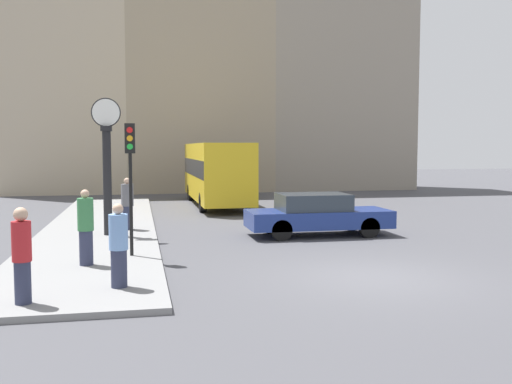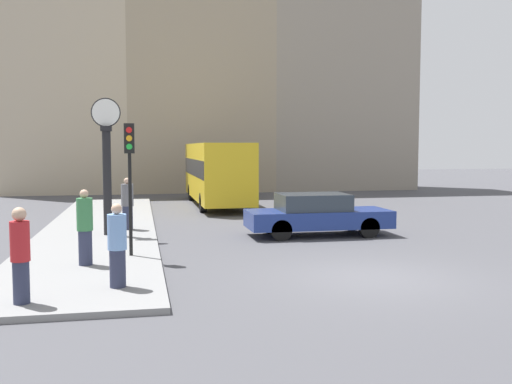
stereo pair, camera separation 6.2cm
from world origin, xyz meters
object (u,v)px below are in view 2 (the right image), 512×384
Objects in this scene: traffic_light_near at (130,161)px; pedestrian_green_hoodie at (85,227)px; sedan_car at (317,214)px; pedestrian_red_top at (20,255)px; street_clock at (107,164)px; pedestrian_grey_jacket at (127,204)px; pedestrian_blue_stripe at (117,246)px; bus_distant at (216,170)px.

pedestrian_green_hoodie is (-1.04, -1.02, -1.55)m from traffic_light_near.
sedan_car is at bearing 29.97° from pedestrian_green_hoodie.
street_clock is at bearing 82.39° from pedestrian_red_top.
pedestrian_grey_jacket reaches higher than pedestrian_blue_stripe.
traffic_light_near is 4.93m from pedestrian_red_top.
pedestrian_grey_jacket is (-4.22, -8.71, -0.77)m from bus_distant.
street_clock reaches higher than pedestrian_blue_stripe.
traffic_light_near is 2.12m from pedestrian_green_hoodie.
pedestrian_green_hoodie is at bearing 109.26° from pedestrian_blue_stripe.
sedan_car is 1.08× the size of street_clock.
pedestrian_grey_jacket is (-0.18, 4.88, -1.57)m from traffic_light_near.
pedestrian_red_top is at bearing -100.29° from pedestrian_grey_jacket.
bus_distant is at bearing 64.17° from pedestrian_grey_jacket.
bus_distant reaches higher than pedestrian_green_hoodie.
bus_distant is at bearing 73.47° from traffic_light_near.
pedestrian_grey_jacket is (-6.14, 1.86, 0.29)m from sedan_car.
sedan_car is 2.62× the size of pedestrian_green_hoodie.
traffic_light_near is 1.89× the size of pedestrian_green_hoodie.
street_clock is 1.88m from pedestrian_grey_jacket.
pedestrian_green_hoodie reaches higher than sedan_car.
bus_distant reaches higher than pedestrian_grey_jacket.
bus_distant is at bearing 100.32° from sedan_car.
pedestrian_blue_stripe is at bearing -90.20° from pedestrian_grey_jacket.
street_clock is (-6.73, 0.74, 1.67)m from sedan_car.
pedestrian_green_hoodie is 1.04× the size of pedestrian_red_top.
pedestrian_blue_stripe is (0.83, -2.37, -0.07)m from pedestrian_green_hoodie.
sedan_car is at bearing -79.68° from bus_distant.
pedestrian_red_top reaches higher than pedestrian_blue_stripe.
pedestrian_green_hoodie is at bearing 76.17° from pedestrian_red_top.
pedestrian_blue_stripe is at bearing -70.74° from pedestrian_green_hoodie.
pedestrian_blue_stripe is at bearing -85.52° from street_clock.
street_clock is at bearing 101.58° from traffic_light_near.
pedestrian_red_top is at bearing -97.61° from street_clock.
pedestrian_blue_stripe is 1.87m from pedestrian_red_top.
pedestrian_blue_stripe reaches higher than sedan_car.
street_clock reaches higher than bus_distant.
pedestrian_red_top is at bearing -103.83° from pedestrian_green_hoodie.
pedestrian_blue_stripe is at bearing -93.54° from traffic_light_near.
street_clock is (-0.77, 3.76, -0.19)m from traffic_light_near.
bus_distant is 5.85× the size of pedestrian_blue_stripe.
traffic_light_near reaches higher than sedan_car.
traffic_light_near is at bearing -87.88° from pedestrian_grey_jacket.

